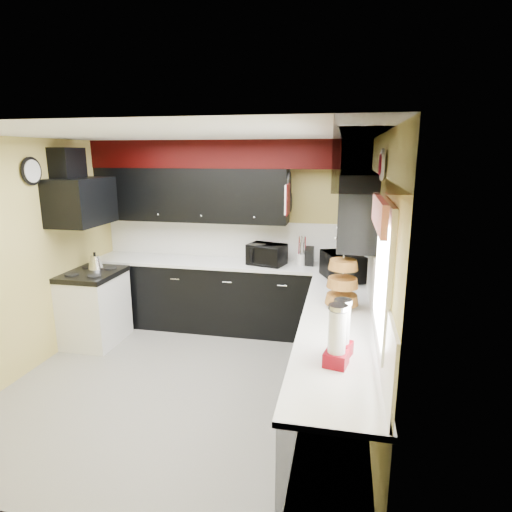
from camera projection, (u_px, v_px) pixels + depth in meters
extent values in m
plane|color=gray|center=(188.00, 384.00, 4.45)|extent=(3.60, 3.60, 0.00)
cube|color=#E0C666|center=(231.00, 234.00, 5.87)|extent=(3.60, 0.06, 2.50)
cube|color=#E0C666|center=(375.00, 278.00, 3.80)|extent=(0.06, 3.60, 2.50)
cube|color=#E0C666|center=(23.00, 259.00, 4.51)|extent=(0.06, 3.60, 2.50)
cube|color=white|center=(178.00, 134.00, 3.87)|extent=(3.60, 3.60, 0.06)
cube|color=black|center=(226.00, 297.00, 5.77)|extent=(3.60, 0.60, 0.90)
cube|color=black|center=(336.00, 373.00, 3.76)|extent=(0.60, 3.00, 0.90)
cube|color=white|center=(226.00, 263.00, 5.66)|extent=(3.62, 0.64, 0.04)
cube|color=white|center=(338.00, 323.00, 3.65)|extent=(0.64, 3.02, 0.04)
cube|color=white|center=(231.00, 239.00, 5.87)|extent=(3.60, 0.02, 0.50)
cube|color=white|center=(373.00, 285.00, 3.82)|extent=(0.02, 3.60, 0.50)
cube|color=black|center=(191.00, 195.00, 5.67)|extent=(2.60, 0.35, 0.70)
cube|color=black|center=(356.00, 205.00, 4.57)|extent=(0.35, 1.80, 0.70)
cube|color=black|center=(227.00, 154.00, 5.45)|extent=(3.60, 0.36, 0.35)
cube|color=black|center=(362.00, 154.00, 3.42)|extent=(0.36, 3.24, 0.35)
cube|color=white|center=(95.00, 309.00, 5.36)|extent=(0.60, 0.75, 0.86)
cube|color=black|center=(92.00, 274.00, 5.25)|extent=(0.62, 0.77, 0.06)
cube|color=black|center=(81.00, 202.00, 5.05)|extent=(0.50, 0.78, 0.55)
cube|color=black|center=(68.00, 165.00, 4.98)|extent=(0.24, 0.40, 0.40)
cube|color=red|center=(379.00, 213.00, 2.80)|extent=(0.04, 0.88, 0.20)
cube|color=white|center=(287.00, 199.00, 5.10)|extent=(0.03, 0.26, 0.35)
imported|color=black|center=(266.00, 254.00, 5.48)|extent=(0.54, 0.49, 0.27)
imported|color=black|center=(343.00, 266.00, 4.84)|extent=(0.55, 0.64, 0.30)
cylinder|color=silver|center=(302.00, 259.00, 5.48)|extent=(0.17, 0.17, 0.14)
cube|color=black|center=(309.00, 257.00, 5.43)|extent=(0.11, 0.15, 0.23)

